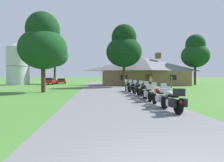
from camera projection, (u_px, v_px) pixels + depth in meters
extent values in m
plane|color=#42752D|center=(108.00, 91.00, 22.95)|extent=(500.00, 500.00, 0.00)
cube|color=slate|center=(109.00, 92.00, 20.96)|extent=(6.40, 80.00, 0.06)
cylinder|color=black|center=(164.00, 103.00, 10.11)|extent=(0.16, 0.65, 0.64)
cylinder|color=black|center=(178.00, 107.00, 8.69)|extent=(0.20, 0.65, 0.64)
cube|color=silver|center=(171.00, 103.00, 9.38)|extent=(0.30, 0.58, 0.30)
ellipsoid|color=#B2B5BC|center=(169.00, 93.00, 9.62)|extent=(0.34, 0.54, 0.26)
cube|color=black|center=(173.00, 96.00, 9.17)|extent=(0.32, 0.54, 0.10)
cylinder|color=silver|center=(165.00, 89.00, 10.05)|extent=(0.66, 0.08, 0.03)
cylinder|color=silver|center=(164.00, 95.00, 10.10)|extent=(0.08, 0.24, 0.73)
cube|color=#B2BCC6|center=(164.00, 86.00, 10.15)|extent=(0.33, 0.13, 0.27)
sphere|color=silver|center=(165.00, 92.00, 10.06)|extent=(0.11, 0.11, 0.11)
cube|color=black|center=(179.00, 92.00, 8.62)|extent=(0.43, 0.39, 0.32)
cube|color=red|center=(181.00, 102.00, 8.47)|extent=(0.14, 0.04, 0.06)
cylinder|color=silver|center=(178.00, 108.00, 9.03)|extent=(0.11, 0.55, 0.07)
cube|color=black|center=(172.00, 103.00, 8.69)|extent=(0.23, 0.41, 0.36)
cube|color=black|center=(183.00, 102.00, 8.78)|extent=(0.23, 0.41, 0.36)
cylinder|color=black|center=(155.00, 99.00, 11.95)|extent=(0.15, 0.65, 0.64)
cylinder|color=black|center=(164.00, 102.00, 10.52)|extent=(0.19, 0.65, 0.64)
cube|color=silver|center=(159.00, 99.00, 11.22)|extent=(0.29, 0.58, 0.30)
ellipsoid|color=maroon|center=(158.00, 91.00, 11.46)|extent=(0.33, 0.54, 0.26)
cube|color=black|center=(161.00, 93.00, 11.01)|extent=(0.31, 0.54, 0.10)
cylinder|color=silver|center=(155.00, 87.00, 11.89)|extent=(0.66, 0.07, 0.03)
cylinder|color=silver|center=(155.00, 92.00, 11.94)|extent=(0.07, 0.24, 0.73)
cube|color=#B2BCC6|center=(154.00, 84.00, 11.99)|extent=(0.33, 0.13, 0.27)
sphere|color=silver|center=(155.00, 89.00, 11.90)|extent=(0.11, 0.11, 0.11)
cube|color=#B7B7BC|center=(165.00, 89.00, 10.46)|extent=(0.42, 0.38, 0.32)
cube|color=red|center=(166.00, 98.00, 10.30)|extent=(0.14, 0.04, 0.06)
cylinder|color=silver|center=(164.00, 103.00, 10.86)|extent=(0.10, 0.55, 0.07)
cube|color=#B7B7BC|center=(159.00, 98.00, 10.53)|extent=(0.22, 0.41, 0.36)
cube|color=#B7B7BC|center=(169.00, 98.00, 10.61)|extent=(0.22, 0.41, 0.36)
cylinder|color=black|center=(146.00, 95.00, 14.37)|extent=(0.17, 0.65, 0.64)
cylinder|color=black|center=(150.00, 97.00, 12.93)|extent=(0.22, 0.65, 0.64)
cube|color=silver|center=(148.00, 95.00, 13.63)|extent=(0.31, 0.58, 0.30)
ellipsoid|color=maroon|center=(147.00, 88.00, 13.88)|extent=(0.35, 0.55, 0.26)
cube|color=black|center=(149.00, 90.00, 13.42)|extent=(0.33, 0.54, 0.10)
cylinder|color=silver|center=(146.00, 85.00, 14.31)|extent=(0.66, 0.10, 0.03)
cylinder|color=silver|center=(146.00, 90.00, 14.36)|extent=(0.08, 0.24, 0.73)
cube|color=#B2BCC6|center=(146.00, 83.00, 14.41)|extent=(0.33, 0.14, 0.27)
sphere|color=silver|center=(146.00, 87.00, 14.32)|extent=(0.11, 0.11, 0.11)
cube|color=#B7B7BC|center=(150.00, 87.00, 12.86)|extent=(0.43, 0.40, 0.32)
cube|color=red|center=(151.00, 94.00, 12.70)|extent=(0.14, 0.04, 0.06)
cylinder|color=silver|center=(151.00, 98.00, 13.25)|extent=(0.12, 0.55, 0.07)
cube|color=#B7B7BC|center=(146.00, 94.00, 12.98)|extent=(0.24, 0.42, 0.36)
cube|color=#B7B7BC|center=(154.00, 94.00, 12.97)|extent=(0.24, 0.42, 0.36)
cylinder|color=black|center=(141.00, 93.00, 16.28)|extent=(0.16, 0.65, 0.64)
cylinder|color=black|center=(144.00, 94.00, 14.84)|extent=(0.20, 0.65, 0.64)
cube|color=silver|center=(143.00, 93.00, 15.54)|extent=(0.30, 0.58, 0.30)
ellipsoid|color=silver|center=(142.00, 87.00, 15.79)|extent=(0.34, 0.54, 0.26)
cube|color=black|center=(143.00, 88.00, 15.33)|extent=(0.32, 0.54, 0.10)
cylinder|color=silver|center=(141.00, 84.00, 16.23)|extent=(0.66, 0.08, 0.03)
cylinder|color=silver|center=(141.00, 88.00, 16.27)|extent=(0.08, 0.24, 0.73)
cube|color=#B2BCC6|center=(141.00, 82.00, 16.32)|extent=(0.33, 0.13, 0.27)
sphere|color=silver|center=(141.00, 86.00, 16.23)|extent=(0.11, 0.11, 0.11)
cube|color=black|center=(144.00, 86.00, 14.78)|extent=(0.43, 0.39, 0.32)
cube|color=red|center=(145.00, 91.00, 14.62)|extent=(0.14, 0.04, 0.06)
cylinder|color=silver|center=(145.00, 95.00, 15.17)|extent=(0.11, 0.55, 0.07)
cube|color=black|center=(140.00, 92.00, 14.89)|extent=(0.23, 0.41, 0.36)
cube|color=black|center=(147.00, 92.00, 14.89)|extent=(0.23, 0.41, 0.36)
cylinder|color=black|center=(135.00, 91.00, 18.28)|extent=(0.11, 0.64, 0.64)
cylinder|color=black|center=(138.00, 92.00, 16.85)|extent=(0.16, 0.64, 0.64)
cube|color=silver|center=(137.00, 91.00, 17.54)|extent=(0.26, 0.56, 0.30)
ellipsoid|color=#1E3899|center=(136.00, 85.00, 17.79)|extent=(0.30, 0.52, 0.26)
cube|color=black|center=(137.00, 87.00, 17.34)|extent=(0.28, 0.52, 0.10)
cylinder|color=silver|center=(135.00, 83.00, 18.23)|extent=(0.66, 0.04, 0.03)
cylinder|color=silver|center=(135.00, 87.00, 18.27)|extent=(0.06, 0.24, 0.73)
cube|color=#B2BCC6|center=(135.00, 82.00, 18.32)|extent=(0.32, 0.11, 0.27)
sphere|color=silver|center=(135.00, 85.00, 18.23)|extent=(0.11, 0.11, 0.11)
cube|color=black|center=(139.00, 84.00, 16.78)|extent=(0.40, 0.36, 0.32)
cube|color=red|center=(139.00, 90.00, 16.62)|extent=(0.14, 0.03, 0.06)
cylinder|color=silver|center=(139.00, 93.00, 17.18)|extent=(0.07, 0.55, 0.07)
cube|color=black|center=(135.00, 90.00, 16.87)|extent=(0.20, 0.40, 0.36)
cube|color=black|center=(141.00, 90.00, 16.92)|extent=(0.20, 0.40, 0.36)
cylinder|color=black|center=(130.00, 89.00, 20.68)|extent=(0.15, 0.65, 0.64)
cylinder|color=black|center=(134.00, 90.00, 19.25)|extent=(0.19, 0.65, 0.64)
cube|color=silver|center=(132.00, 89.00, 19.94)|extent=(0.29, 0.57, 0.30)
ellipsoid|color=#B2B5BC|center=(131.00, 84.00, 20.19)|extent=(0.33, 0.54, 0.26)
cube|color=black|center=(132.00, 85.00, 19.74)|extent=(0.31, 0.54, 0.10)
cylinder|color=silver|center=(130.00, 82.00, 20.62)|extent=(0.66, 0.07, 0.03)
cylinder|color=silver|center=(130.00, 86.00, 20.67)|extent=(0.07, 0.24, 0.73)
cube|color=#B2BCC6|center=(130.00, 81.00, 20.71)|extent=(0.33, 0.13, 0.27)
sphere|color=silver|center=(130.00, 84.00, 20.62)|extent=(0.11, 0.11, 0.11)
cube|color=black|center=(134.00, 83.00, 19.19)|extent=(0.42, 0.38, 0.32)
cube|color=red|center=(134.00, 88.00, 19.03)|extent=(0.14, 0.04, 0.06)
cylinder|color=silver|center=(134.00, 91.00, 19.59)|extent=(0.10, 0.55, 0.07)
cube|color=black|center=(131.00, 88.00, 19.26)|extent=(0.22, 0.41, 0.36)
cube|color=black|center=(136.00, 88.00, 19.33)|extent=(0.22, 0.41, 0.36)
cylinder|color=black|center=(126.00, 88.00, 22.50)|extent=(0.15, 0.65, 0.64)
cylinder|color=black|center=(129.00, 89.00, 21.07)|extent=(0.19, 0.65, 0.64)
cube|color=silver|center=(127.00, 88.00, 21.76)|extent=(0.29, 0.57, 0.30)
ellipsoid|color=gold|center=(127.00, 84.00, 22.01)|extent=(0.33, 0.54, 0.26)
cube|color=black|center=(128.00, 85.00, 21.56)|extent=(0.31, 0.53, 0.10)
cylinder|color=silver|center=(126.00, 82.00, 22.44)|extent=(0.66, 0.07, 0.03)
cylinder|color=silver|center=(126.00, 85.00, 22.49)|extent=(0.07, 0.24, 0.73)
cube|color=#B2BCC6|center=(126.00, 81.00, 22.54)|extent=(0.33, 0.13, 0.27)
sphere|color=silver|center=(126.00, 83.00, 22.44)|extent=(0.11, 0.11, 0.11)
cube|color=black|center=(129.00, 83.00, 21.01)|extent=(0.42, 0.38, 0.32)
cube|color=red|center=(129.00, 87.00, 20.85)|extent=(0.14, 0.04, 0.06)
cylinder|color=silver|center=(130.00, 90.00, 21.41)|extent=(0.10, 0.55, 0.07)
cube|color=brown|center=(144.00, 78.00, 38.04)|extent=(15.41, 7.37, 2.71)
pyramid|color=slate|center=(144.00, 64.00, 37.98)|extent=(16.34, 7.81, 2.56)
cube|color=brown|center=(158.00, 56.00, 38.17)|extent=(0.90, 0.90, 1.10)
cube|color=#472D19|center=(149.00, 80.00, 34.35)|extent=(1.10, 0.08, 2.10)
cube|color=black|center=(124.00, 77.00, 33.97)|extent=(1.10, 0.06, 0.90)
cube|color=black|center=(173.00, 77.00, 34.69)|extent=(1.10, 0.06, 0.90)
cylinder|color=black|center=(150.00, 85.00, 30.88)|extent=(0.14, 0.14, 0.86)
cylinder|color=black|center=(151.00, 85.00, 30.77)|extent=(0.14, 0.14, 0.86)
cube|color=tan|center=(151.00, 80.00, 30.81)|extent=(0.42, 0.40, 0.56)
cylinder|color=tan|center=(149.00, 80.00, 30.94)|extent=(0.09, 0.09, 0.58)
cylinder|color=tan|center=(152.00, 80.00, 30.67)|extent=(0.09, 0.09, 0.58)
sphere|color=tan|center=(151.00, 77.00, 30.80)|extent=(0.21, 0.21, 0.21)
cylinder|color=#B2AD99|center=(151.00, 77.00, 30.79)|extent=(0.22, 0.22, 0.05)
cylinder|color=#75664C|center=(172.00, 85.00, 28.91)|extent=(0.14, 0.14, 0.86)
cylinder|color=#75664C|center=(171.00, 85.00, 29.09)|extent=(0.14, 0.14, 0.86)
cube|color=#5B6638|center=(171.00, 80.00, 28.98)|extent=(0.30, 0.40, 0.56)
cylinder|color=#5B6638|center=(172.00, 80.00, 28.76)|extent=(0.09, 0.09, 0.58)
cylinder|color=#5B6638|center=(171.00, 80.00, 29.21)|extent=(0.09, 0.09, 0.58)
sphere|color=tan|center=(172.00, 77.00, 28.97)|extent=(0.21, 0.21, 0.21)
cylinder|color=#422D19|center=(195.00, 74.00, 39.72)|extent=(0.44, 0.44, 4.26)
ellipsoid|color=#143D19|center=(195.00, 56.00, 39.63)|extent=(5.44, 5.44, 4.62)
ellipsoid|color=#123716|center=(195.00, 45.00, 39.58)|extent=(3.81, 3.81, 4.08)
cylinder|color=#422D19|center=(55.00, 73.00, 43.75)|extent=(0.44, 0.44, 4.69)
ellipsoid|color=#194C1E|center=(55.00, 55.00, 43.66)|extent=(5.91, 5.91, 5.02)
ellipsoid|color=#16441B|center=(55.00, 44.00, 43.60)|extent=(4.14, 4.14, 4.43)
cylinder|color=#422D19|center=(124.00, 74.00, 31.86)|extent=(0.44, 0.44, 4.00)
ellipsoid|color=#0F3314|center=(124.00, 52.00, 31.77)|extent=(5.64, 5.64, 4.80)
ellipsoid|color=black|center=(124.00, 38.00, 31.72)|extent=(3.95, 3.95, 4.23)
cylinder|color=#422D19|center=(43.00, 77.00, 21.19)|extent=(0.44, 0.44, 3.20)
ellipsoid|color=#143D19|center=(43.00, 49.00, 21.11)|extent=(5.03, 5.03, 4.28)
ellipsoid|color=#123716|center=(43.00, 30.00, 21.07)|extent=(3.52, 3.52, 3.78)
cylinder|color=#B2B7BC|center=(18.00, 66.00, 39.49)|extent=(4.26, 4.26, 7.38)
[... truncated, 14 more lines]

